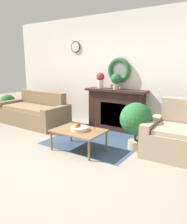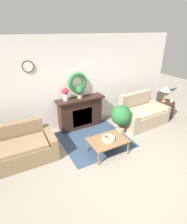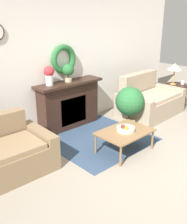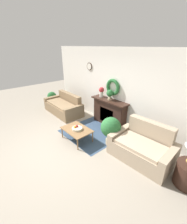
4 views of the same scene
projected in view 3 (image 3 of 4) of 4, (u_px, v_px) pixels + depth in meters
The scene contains 13 objects.
ground_plane at pixel (166, 169), 4.05m from camera, with size 16.00×16.00×0.00m, color gray.
floor_rug at pixel (98, 138), 5.04m from camera, with size 1.80×1.75×0.01m.
wall_back at pixel (64, 61), 5.30m from camera, with size 6.80×0.18×2.70m.
fireplace at pixel (69, 104), 5.42m from camera, with size 1.47×0.41×0.97m.
loveseat_right at pixel (149, 101), 6.16m from camera, with size 1.59×1.02×0.94m.
coffee_table at pixel (125, 133), 4.46m from camera, with size 0.91×0.65×0.38m.
fruit_bowl at pixel (126, 129), 4.44m from camera, with size 0.32×0.32×0.12m.
side_table_by_loveseat at pixel (175, 94), 6.88m from camera, with size 0.56×0.56×0.53m.
table_lamp at pixel (175, 67), 6.62m from camera, with size 0.36×0.36×0.54m.
mug at pixel (183, 82), 6.78m from camera, with size 0.09×0.09×0.09m.
vase_on_mantel_left at pixel (49, 74), 4.90m from camera, with size 0.20×0.20×0.37m.
potted_plant_on_mantel at pixel (68, 71), 5.16m from camera, with size 0.24×0.24×0.36m.
potted_plant_floor_by_loveseat at pixel (130, 103), 5.34m from camera, with size 0.59×0.59×0.87m.
Camera 3 is at (-3.19, -1.78, 2.25)m, focal length 42.00 mm.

